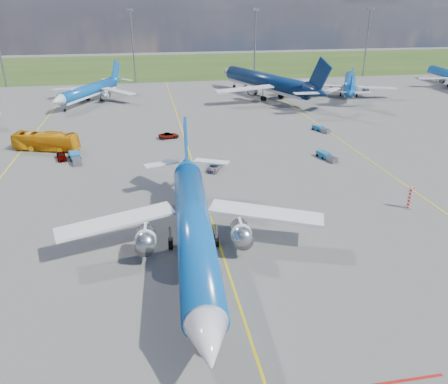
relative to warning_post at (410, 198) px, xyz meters
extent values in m
plane|color=#595956|center=(-26.00, -8.00, -1.50)|extent=(400.00, 400.00, 0.00)
cube|color=#2D4719|center=(-26.00, 142.00, -1.50)|extent=(400.00, 80.00, 0.01)
cube|color=yellow|center=(-26.00, 22.00, -1.49)|extent=(0.25, 160.00, 0.02)
cube|color=yellow|center=(-56.00, 32.00, -1.49)|extent=(0.25, 120.00, 0.02)
cube|color=yellow|center=(4.00, 32.00, -1.49)|extent=(0.25, 120.00, 0.02)
cube|color=#A5140F|center=(-18.00, -26.00, -1.49)|extent=(10.00, 0.25, 0.02)
cylinder|color=slate|center=(-36.00, 102.00, 9.50)|extent=(0.50, 0.50, 22.00)
cube|color=slate|center=(-36.00, 102.00, 20.80)|extent=(2.20, 0.50, 0.80)
cylinder|color=slate|center=(4.00, 102.00, 9.50)|extent=(0.50, 0.50, 22.00)
cube|color=slate|center=(4.00, 102.00, 20.80)|extent=(2.20, 0.50, 0.80)
cylinder|color=slate|center=(44.00, 102.00, 9.50)|extent=(0.50, 0.50, 22.00)
cube|color=slate|center=(44.00, 102.00, 20.80)|extent=(2.20, 0.50, 0.80)
cylinder|color=red|center=(0.00, 0.00, 0.00)|extent=(0.50, 0.50, 3.00)
imported|color=orange|center=(-51.44, 33.73, 0.17)|extent=(12.23, 6.39, 3.33)
imported|color=#999999|center=(-47.98, 27.96, -0.89)|extent=(2.24, 3.81, 1.22)
imported|color=#999999|center=(-29.05, 37.32, -0.94)|extent=(4.31, 2.54, 1.12)
imported|color=#999999|center=(-22.87, 18.36, -0.90)|extent=(3.26, 4.49, 1.21)
cube|color=#185B92|center=(-3.38, 21.02, -0.97)|extent=(1.91, 2.75, 1.05)
cube|color=slate|center=(-2.76, 18.61, -1.07)|extent=(1.59, 2.14, 0.86)
cube|color=#195A9B|center=(-45.74, 27.63, -0.89)|extent=(2.20, 3.17, 1.22)
cube|color=slate|center=(-45.04, 24.83, -1.00)|extent=(1.83, 2.47, 1.00)
cube|color=#196198|center=(2.07, 37.58, -1.00)|extent=(2.02, 2.64, 0.99)
cube|color=slate|center=(2.91, 35.39, -1.09)|extent=(1.66, 2.07, 0.81)
camera|label=1|loc=(-32.90, -46.62, 23.63)|focal=35.00mm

